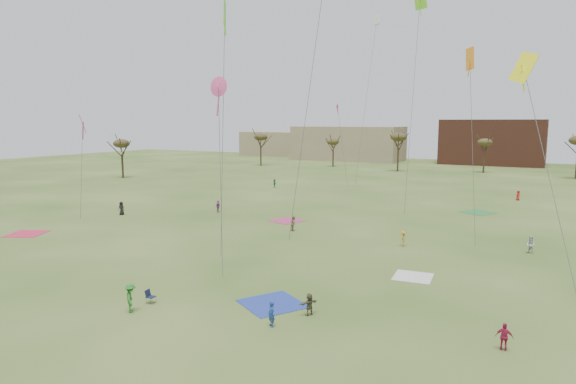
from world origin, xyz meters
The scene contains 23 objects.
ground centered at (0.00, 0.00, 0.00)m, with size 260.00×260.00×0.00m, color #2D4D18.
flyer_near_center centered at (-2.16, -4.12, 0.88)m, with size 1.14×0.66×1.77m, color #2A7426.
flyer_near_right centered at (6.45, -1.95, 0.74)m, with size 0.54×0.36×1.49m, color navy.
spectator_fore_a centered at (18.29, 1.09, 0.72)m, with size 0.85×0.35×1.44m, color #AD1D48.
spectator_fore_b centered at (-3.96, 20.64, 0.77)m, with size 0.75×0.59×1.55m, color #786C4C.
spectator_fore_c centered at (7.60, 0.58, 0.68)m, with size 1.25×0.40×1.35m, color brown.
flyer_mid_a centered at (-26.94, 18.42, 0.83)m, with size 0.81×0.53×1.67m, color black.
flyer_mid_b centered at (8.03, 19.62, 0.71)m, with size 0.92×0.53×1.42m, color #B68522.
spectator_mid_d centered at (-17.50, 25.61, 0.76)m, with size 0.89×0.37×1.52m, color #923E95.
spectator_mid_e centered at (18.60, 22.36, 0.78)m, with size 0.76×0.59×1.57m, color silver.
flyer_far_a centered at (-23.06, 49.81, 0.73)m, with size 1.35×0.43×1.46m, color #21652D.
flyer_far_b centered at (15.60, 54.35, 0.73)m, with size 0.72×0.47×1.47m, color red.
blanket_red centered at (-27.51, 6.17, 0.00)m, with size 3.40×3.40×0.03m, color #D02949.
blanket_blue centered at (4.74, 1.11, 0.00)m, with size 3.56×3.56×0.03m, color #253DA1.
blanket_cream centered at (11.21, 10.86, 0.00)m, with size 2.75×2.75×0.03m, color silver.
blanket_plum centered at (-7.12, 24.89, 0.00)m, with size 3.35×3.35×0.03m, color #B53764.
blanket_olive centered at (11.77, 41.08, 0.00)m, with size 3.41×3.41×0.03m, color #2D7D39.
camp_chair_center centered at (-2.15, -2.46, 0.26)m, with size 0.62×0.58×0.87m.
kites_aloft centered at (-0.03, 29.11, 22.71)m, with size 58.15×54.14×27.81m.
tree_line centered at (-2.85, 79.12, 7.09)m, with size 117.44×49.32×8.91m.
building_tan centered at (-35.00, 115.00, 5.00)m, with size 32.00×14.00×10.00m, color #937F60.
building_brick centered at (5.00, 120.00, 6.00)m, with size 26.00×16.00×12.00m, color brown.
building_tan_west centered at (-65.00, 122.00, 4.00)m, with size 20.00×12.00×8.00m, color #937F60.
Camera 1 is at (19.90, -24.92, 11.49)m, focal length 30.87 mm.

